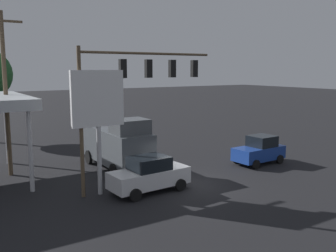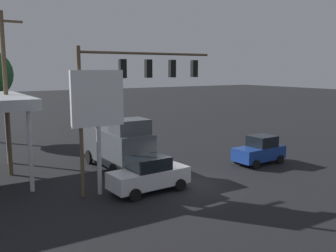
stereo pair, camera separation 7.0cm
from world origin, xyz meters
TOP-DOWN VIEW (x-y plane):
  - ground_plane at (0.00, 0.00)m, footprint 200.00×200.00m
  - traffic_signal_assembly at (2.66, -1.11)m, footprint 8.13×0.43m
  - utility_pole at (8.27, -7.44)m, footprint 2.40×0.26m
  - price_sign at (4.90, -1.04)m, footprint 2.82×0.27m
  - delivery_truck at (1.97, -5.11)m, footprint 2.64×6.83m
  - hatchback_crossing at (-7.09, -1.16)m, footprint 3.88×2.11m
  - sedan_waiting at (2.46, -0.02)m, footprint 4.50×2.27m

SIDE VIEW (x-z plane):
  - ground_plane at x=0.00m, z-range 0.00..0.00m
  - hatchback_crossing at x=-7.09m, z-range -0.04..1.93m
  - sedan_waiting at x=2.46m, z-range -0.01..1.92m
  - delivery_truck at x=1.97m, z-range -0.10..3.48m
  - price_sign at x=4.90m, z-range 1.54..8.10m
  - utility_pole at x=8.27m, z-range 0.29..10.33m
  - traffic_signal_assembly at x=2.66m, z-range 2.03..9.78m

